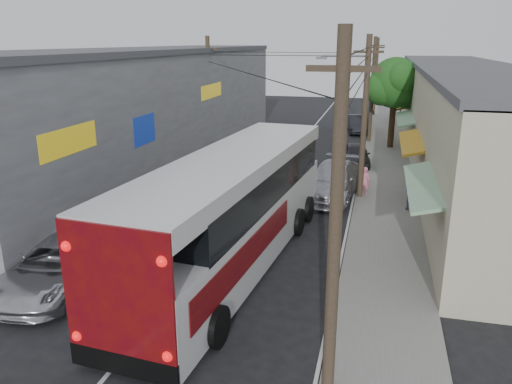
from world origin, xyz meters
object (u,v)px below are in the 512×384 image
Objects in this scene: pedestrian_near at (365,181)px; jeepney at (59,265)px; coach_bus at (234,208)px; parked_suv at (332,180)px; parked_car_mid at (356,154)px; pedestrian_far at (412,191)px; parked_car_far at (358,124)px.

jeepney is at bearing 69.24° from pedestrian_near.
pedestrian_near is (4.19, 9.27, -1.23)m from coach_bus.
parked_suv reaches higher than parked_car_mid.
jeepney is 15.50m from pedestrian_far.
pedestrian_far reaches higher than pedestrian_near.
parked_suv is at bearing 79.06° from coach_bus.
pedestrian_near is (9.20, 12.38, 0.09)m from jeepney.
pedestrian_near is at bearing -16.57° from pedestrian_far.
jeepney is 32.18m from parked_car_far.
coach_bus is 6.05m from jeepney.
pedestrian_far is (11.40, 10.50, 0.23)m from jeepney.
coach_bus is 9.33m from parked_suv.
parked_suv is at bearing -98.70° from parked_car_far.
jeepney is 1.32× the size of parked_car_mid.
jeepney reaches higher than parked_car_mid.
coach_bus is 8.12× the size of pedestrian_far.
parked_car_far is at bearing -56.33° from pedestrian_far.
parked_car_mid is 2.85× the size of pedestrian_near.
coach_bus reaches higher than jeepney.
parked_car_mid is (8.40, 19.14, -0.05)m from jeepney.
jeepney is at bearing -142.82° from coach_bus.
parked_car_mid is 9.15m from pedestrian_far.
parked_suv is 7.18m from parked_car_mid.
parked_suv is 1.65m from pedestrian_near.
jeepney is at bearing -112.02° from parked_car_far.
coach_bus is at bearing -107.98° from parked_car_mid.
pedestrian_far is at bearing -14.05° from parked_suv.
jeepney is at bearing -114.79° from parked_suv.
coach_bus reaches higher than pedestrian_far.
parked_suv is 4.09m from pedestrian_far.
coach_bus reaches higher than pedestrian_near.
parked_suv reaches higher than jeepney.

